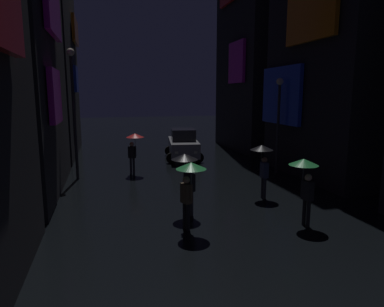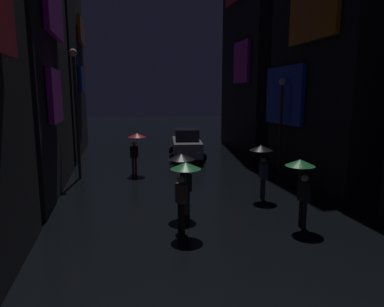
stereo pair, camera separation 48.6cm
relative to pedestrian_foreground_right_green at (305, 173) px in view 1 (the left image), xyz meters
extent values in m
cube|color=red|center=(-7.65, -1.98, 4.05)|extent=(0.20, 2.58, 1.72)
cube|color=#F226D8|center=(-7.65, 4.48, 2.33)|extent=(0.20, 2.14, 1.96)
cube|color=#F226D8|center=(-7.65, 5.43, 5.90)|extent=(0.20, 3.35, 2.62)
cube|color=black|center=(-9.80, 15.59, 4.38)|extent=(4.00, 8.98, 12.11)
cube|color=#264CF9|center=(-7.65, 15.46, 3.38)|extent=(0.20, 2.00, 1.70)
cube|color=orange|center=(-7.65, 17.37, 6.78)|extent=(0.20, 3.56, 1.74)
cube|color=black|center=(5.20, 5.68, 5.26)|extent=(4.00, 7.16, 13.86)
cube|color=#264CF9|center=(3.05, 7.23, 2.34)|extent=(0.20, 3.74, 2.94)
cube|color=orange|center=(3.05, 4.95, 6.14)|extent=(0.20, 3.70, 2.85)
cube|color=#F226D8|center=(3.05, 13.56, 4.55)|extent=(0.20, 2.63, 2.79)
cylinder|color=black|center=(0.07, -0.20, -1.24)|extent=(0.12, 0.12, 0.85)
cylinder|color=black|center=(0.04, -0.02, -1.24)|extent=(0.12, 0.12, 0.85)
cube|color=black|center=(0.06, -0.11, -0.52)|extent=(0.28, 0.38, 0.60)
sphere|color=beige|center=(0.06, -0.11, -0.11)|extent=(0.22, 0.22, 0.22)
cylinder|color=black|center=(-0.03, 0.05, -0.47)|extent=(0.09, 0.09, 0.50)
cylinder|color=slate|center=(-0.03, 0.05, -0.13)|extent=(0.02, 0.02, 0.77)
cone|color=green|center=(-0.03, 0.05, 0.35)|extent=(0.90, 0.90, 0.20)
cylinder|color=black|center=(-3.68, 0.61, -1.24)|extent=(0.12, 0.12, 0.85)
cylinder|color=black|center=(-3.61, 0.44, -1.24)|extent=(0.12, 0.12, 0.85)
cube|color=brown|center=(-3.64, 0.53, -0.52)|extent=(0.33, 0.40, 0.60)
sphere|color=tan|center=(-3.64, 0.53, -0.11)|extent=(0.22, 0.22, 0.22)
cylinder|color=brown|center=(-3.53, 0.38, -0.47)|extent=(0.09, 0.09, 0.50)
cylinder|color=slate|center=(-3.53, 0.38, -0.13)|extent=(0.02, 0.02, 0.77)
cone|color=green|center=(-3.53, 0.38, 0.35)|extent=(0.90, 0.90, 0.20)
cylinder|color=#2D2D38|center=(-3.19, 1.65, -1.24)|extent=(0.12, 0.12, 0.85)
cylinder|color=#2D2D38|center=(-3.29, 1.80, -1.24)|extent=(0.12, 0.12, 0.85)
cube|color=black|center=(-3.24, 1.72, -0.52)|extent=(0.37, 0.40, 0.60)
sphere|color=beige|center=(-3.24, 1.72, -0.11)|extent=(0.22, 0.22, 0.22)
cylinder|color=black|center=(-3.38, 1.85, -0.47)|extent=(0.09, 0.09, 0.50)
cylinder|color=slate|center=(-3.38, 1.85, -0.13)|extent=(0.02, 0.02, 0.77)
cone|color=black|center=(-3.38, 1.85, 0.35)|extent=(0.90, 0.90, 0.20)
cylinder|color=#2D2D38|center=(-4.70, 8.40, -1.24)|extent=(0.12, 0.12, 0.85)
cylinder|color=#2D2D38|center=(-4.56, 8.29, -1.24)|extent=(0.12, 0.12, 0.85)
cube|color=black|center=(-4.63, 8.35, -0.52)|extent=(0.40, 0.39, 0.60)
sphere|color=tan|center=(-4.63, 8.35, -0.11)|extent=(0.22, 0.22, 0.22)
cylinder|color=black|center=(-4.46, 8.27, -0.47)|extent=(0.09, 0.09, 0.50)
cylinder|color=slate|center=(-4.46, 8.27, -0.13)|extent=(0.02, 0.02, 0.77)
cone|color=red|center=(-4.46, 8.27, 0.35)|extent=(0.90, 0.90, 0.20)
cylinder|color=#2D2D38|center=(0.06, 2.76, -1.24)|extent=(0.12, 0.12, 0.85)
cylinder|color=#2D2D38|center=(0.05, 2.94, -1.24)|extent=(0.12, 0.12, 0.85)
cube|color=#333859|center=(0.05, 2.85, -0.52)|extent=(0.23, 0.35, 0.60)
sphere|color=#9E7051|center=(0.05, 2.85, -0.11)|extent=(0.22, 0.22, 0.22)
cylinder|color=#333859|center=(0.00, 3.03, -0.47)|extent=(0.09, 0.09, 0.50)
cylinder|color=slate|center=(0.00, 3.03, -0.13)|extent=(0.02, 0.02, 0.77)
cone|color=black|center=(0.00, 3.03, 0.35)|extent=(0.90, 0.90, 0.20)
cube|color=#99999E|center=(-1.16, 11.78, -0.90)|extent=(2.26, 4.30, 0.90)
cube|color=black|center=(-1.16, 11.78, -0.10)|extent=(1.69, 2.03, 0.70)
cylinder|color=black|center=(-0.55, 10.35, -1.35)|extent=(0.66, 0.31, 0.64)
cylinder|color=black|center=(-2.14, 10.57, -1.35)|extent=(0.66, 0.31, 0.64)
cylinder|color=black|center=(-0.17, 12.98, -1.35)|extent=(0.66, 0.31, 0.64)
cylinder|color=black|center=(-1.77, 13.21, -1.35)|extent=(0.66, 0.31, 0.64)
cube|color=white|center=(-0.90, 9.65, -0.90)|extent=(0.21, 0.09, 0.14)
cube|color=white|center=(-1.99, 9.81, -0.90)|extent=(0.21, 0.09, 0.14)
cylinder|color=#2D2D33|center=(-7.30, 8.00, 1.23)|extent=(0.14, 0.14, 5.80)
sphere|color=#F9EFCC|center=(-7.30, 8.00, 4.31)|extent=(0.36, 0.36, 0.36)
cylinder|color=#2D2D33|center=(2.70, 6.76, 0.59)|extent=(0.14, 0.14, 4.52)
sphere|color=#F9EFCC|center=(2.70, 6.76, 3.03)|extent=(0.36, 0.36, 0.36)
camera|label=1|loc=(-5.94, -9.10, 2.42)|focal=32.00mm
camera|label=2|loc=(-5.47, -9.21, 2.42)|focal=32.00mm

